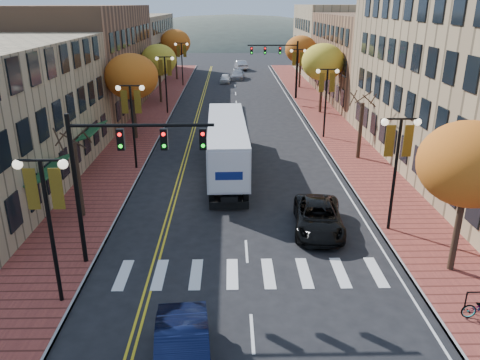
{
  "coord_description": "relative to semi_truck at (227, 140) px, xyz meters",
  "views": [
    {
      "loc": [
        -0.74,
        -15.85,
        11.2
      ],
      "look_at": [
        -0.23,
        7.91,
        2.2
      ],
      "focal_mm": 35.0,
      "sensor_mm": 36.0,
      "label": 1
    }
  ],
  "objects": [
    {
      "name": "sidewalk_right",
      "position": [
        10.0,
        16.69,
        -2.15
      ],
      "size": [
        4.0,
        85.0,
        0.15
      ],
      "primitive_type": "cube",
      "color": "brown",
      "rests_on": "ground"
    },
    {
      "name": "building_right_far",
      "position": [
        19.5,
        48.19,
        3.28
      ],
      "size": [
        15.0,
        20.0,
        11.0
      ],
      "primitive_type": "cube",
      "color": "#9E8966",
      "rests_on": "ground"
    },
    {
      "name": "tree_right_d",
      "position": [
        10.0,
        34.19,
        3.07
      ],
      "size": [
        4.35,
        4.35,
        7.0
      ],
      "color": "#382619",
      "rests_on": "sidewalk_right"
    },
    {
      "name": "tree_left_a",
      "position": [
        -8.0,
        -7.81,
        0.03
      ],
      "size": [
        0.28,
        0.28,
        4.2
      ],
      "color": "#382619",
      "rests_on": "sidewalk_left"
    },
    {
      "name": "black_suv",
      "position": [
        4.83,
        -9.63,
        -1.49
      ],
      "size": [
        3.01,
        5.55,
        1.48
      ],
      "primitive_type": "imported",
      "rotation": [
        0.0,
        0.0,
        -0.11
      ],
      "color": "black",
      "rests_on": "ground"
    },
    {
      "name": "car_far_silver",
      "position": [
        1.5,
        42.98,
        -1.52
      ],
      "size": [
        2.38,
        5.02,
        1.41
      ],
      "primitive_type": "imported",
      "rotation": [
        0.0,
        0.0,
        -0.08
      ],
      "color": "#9D9EA5",
      "rests_on": "ground"
    },
    {
      "name": "tree_left_c",
      "position": [
        -8.0,
        24.19,
        2.83
      ],
      "size": [
        4.16,
        4.16,
        6.69
      ],
      "color": "#382619",
      "rests_on": "sidewalk_left"
    },
    {
      "name": "traffic_mast_near",
      "position": [
        -4.47,
        -12.81,
        2.7
      ],
      "size": [
        6.1,
        0.35,
        7.0
      ],
      "color": "black",
      "rests_on": "ground"
    },
    {
      "name": "tree_right_c",
      "position": [
        10.0,
        18.19,
        3.22
      ],
      "size": [
        4.48,
        4.48,
        7.21
      ],
      "color": "#382619",
      "rests_on": "sidewalk_right"
    },
    {
      "name": "lamp_right_c",
      "position": [
        8.5,
        26.19,
        2.07
      ],
      "size": [
        1.96,
        0.36,
        6.05
      ],
      "color": "black",
      "rests_on": "ground"
    },
    {
      "name": "semi_truck",
      "position": [
        0.0,
        0.0,
        0.0
      ],
      "size": [
        2.78,
        15.27,
        3.81
      ],
      "rotation": [
        0.0,
        0.0,
        0.02
      ],
      "color": "black",
      "rests_on": "ground"
    },
    {
      "name": "tree_right_b",
      "position": [
        10.0,
        2.19,
        0.03
      ],
      "size": [
        0.28,
        0.28,
        4.2
      ],
      "color": "#382619",
      "rests_on": "sidewalk_right"
    },
    {
      "name": "navy_sedan",
      "position": [
        -1.29,
        -19.86,
        -1.42
      ],
      "size": [
        2.18,
        5.04,
        1.61
      ],
      "primitive_type": "imported",
      "rotation": [
        0.0,
        0.0,
        0.1
      ],
      "color": "black",
      "rests_on": "ground"
    },
    {
      "name": "car_far_white",
      "position": [
        -0.44,
        39.48,
        -1.59
      ],
      "size": [
        1.67,
        3.81,
        1.28
      ],
      "primitive_type": "imported",
      "rotation": [
        0.0,
        0.0,
        -0.04
      ],
      "color": "white",
      "rests_on": "ground"
    },
    {
      "name": "lamp_right_b",
      "position": [
        8.5,
        8.19,
        2.07
      ],
      "size": [
        1.96,
        0.36,
        6.05
      ],
      "color": "black",
      "rests_on": "ground"
    },
    {
      "name": "sidewalk_left",
      "position": [
        -8.0,
        16.69,
        -2.15
      ],
      "size": [
        4.0,
        85.0,
        0.15
      ],
      "primitive_type": "cube",
      "color": "brown",
      "rests_on": "ground"
    },
    {
      "name": "tree_left_b",
      "position": [
        -8.0,
        8.19,
        3.22
      ],
      "size": [
        4.48,
        4.48,
        7.21
      ],
      "color": "#382619",
      "rests_on": "sidewalk_left"
    },
    {
      "name": "lamp_right_a",
      "position": [
        8.5,
        -9.81,
        2.07
      ],
      "size": [
        1.96,
        0.36,
        6.05
      ],
      "color": "black",
      "rests_on": "ground"
    },
    {
      "name": "ground",
      "position": [
        1.0,
        -15.81,
        -2.22
      ],
      "size": [
        200.0,
        200.0,
        0.0
      ],
      "primitive_type": "plane",
      "color": "black",
      "rests_on": "ground"
    },
    {
      "name": "lamp_left_d",
      "position": [
        -6.5,
        36.19,
        2.07
      ],
      "size": [
        1.96,
        0.36,
        6.05
      ],
      "color": "black",
      "rests_on": "ground"
    },
    {
      "name": "car_far_oncoming",
      "position": [
        2.25,
        53.95,
        -1.4
      ],
      "size": [
        2.38,
        5.21,
        1.66
      ],
      "primitive_type": "imported",
      "rotation": [
        0.0,
        0.0,
        3.27
      ],
      "color": "#B5B6BD",
      "rests_on": "ground"
    },
    {
      "name": "building_left_far",
      "position": [
        -16.0,
        45.19,
        2.53
      ],
      "size": [
        12.0,
        26.0,
        9.5
      ],
      "primitive_type": "cube",
      "color": "#9E8966",
      "rests_on": "ground"
    },
    {
      "name": "building_right_mid",
      "position": [
        19.5,
        26.19,
        2.78
      ],
      "size": [
        15.0,
        24.0,
        10.0
      ],
      "primitive_type": "cube",
      "color": "brown",
      "rests_on": "ground"
    },
    {
      "name": "tree_left_d",
      "position": [
        -8.0,
        42.19,
        3.38
      ],
      "size": [
        4.61,
        4.61,
        7.42
      ],
      "color": "#382619",
      "rests_on": "sidewalk_left"
    },
    {
      "name": "building_left_mid",
      "position": [
        -16.0,
        20.19,
        3.28
      ],
      "size": [
        12.0,
        24.0,
        11.0
      ],
      "primitive_type": "cube",
      "color": "brown",
      "rests_on": "ground"
    },
    {
      "name": "traffic_mast_far",
      "position": [
        6.48,
        26.19,
        2.7
      ],
      "size": [
        6.1,
        0.34,
        7.0
      ],
      "color": "black",
      "rests_on": "ground"
    },
    {
      "name": "lamp_left_a",
      "position": [
        -6.5,
        -15.81,
        2.07
      ],
      "size": [
        1.96,
        0.36,
        6.05
      ],
      "color": "black",
      "rests_on": "ground"
    },
    {
      "name": "lamp_left_b",
      "position": [
        -6.5,
        0.19,
        2.07
      ],
      "size": [
        1.96,
        0.36,
        6.05
      ],
      "color": "black",
      "rests_on": "ground"
    },
    {
      "name": "lamp_left_c",
      "position": [
        -6.5,
        18.19,
        2.07
      ],
      "size": [
        1.96,
        0.36,
        6.05
      ],
      "color": "black",
      "rests_on": "ground"
    },
    {
      "name": "tree_right_a",
      "position": [
        10.0,
        -13.81,
        2.83
      ],
      "size": [
        4.16,
        4.16,
        6.69
      ],
      "color": "#382619",
      "rests_on": "sidewalk_right"
    }
  ]
}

